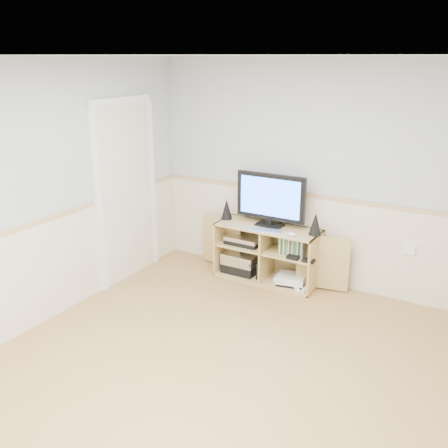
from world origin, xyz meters
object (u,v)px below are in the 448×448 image
(monitor, at_px, (271,198))
(media_cabinet, at_px, (269,251))
(keyboard, at_px, (267,231))
(game_consoles, at_px, (290,279))

(monitor, bearing_deg, media_cabinet, 90.00)
(monitor, height_order, keyboard, monitor)
(game_consoles, bearing_deg, keyboard, -153.73)
(monitor, distance_m, game_consoles, 0.96)
(monitor, height_order, game_consoles, monitor)
(monitor, distance_m, keyboard, 0.38)
(media_cabinet, bearing_deg, monitor, -90.00)
(media_cabinet, bearing_deg, game_consoles, -12.18)
(game_consoles, bearing_deg, monitor, 168.88)
(media_cabinet, height_order, game_consoles, media_cabinet)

